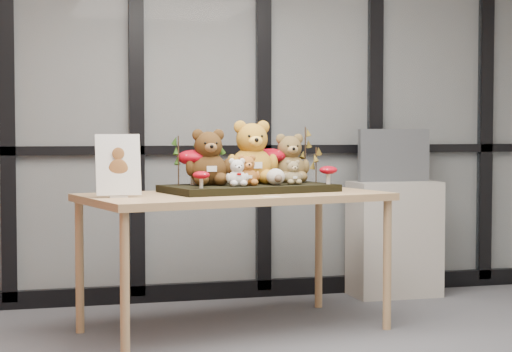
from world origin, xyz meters
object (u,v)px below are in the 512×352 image
object	(u,v)px
display_table	(235,204)
bear_white_bow	(237,171)
bear_tan_back	(289,156)
sign_holder	(118,167)
diorama_tray	(249,188)
bear_small_yellow	(247,169)
mushroom_back_right	(270,164)
plush_cream_hedgehog	(276,176)
mushroom_front_right	(328,174)
cabinet	(394,239)
mushroom_front_left	(201,179)
bear_brown_medium	(208,154)
mushroom_back_left	(194,165)
bear_beige_small	(293,171)
bear_pooh_yellow	(252,149)
monitor	(394,155)

from	to	relation	value
display_table	bear_white_bow	world-z (taller)	bear_white_bow
bear_tan_back	sign_holder	world-z (taller)	bear_tan_back
diorama_tray	bear_tan_back	size ratio (longest dim) A/B	3.01
display_table	bear_small_yellow	size ratio (longest dim) A/B	9.50
bear_white_bow	mushroom_back_right	bearing A→B (deg)	36.53
plush_cream_hedgehog	mushroom_front_right	xyz separation A→B (m)	(0.34, 0.03, 0.01)
cabinet	mushroom_front_right	bearing A→B (deg)	-134.93
diorama_tray	mushroom_front_left	world-z (taller)	mushroom_front_left
bear_tan_back	bear_small_yellow	bearing A→B (deg)	-153.43
bear_brown_medium	mushroom_front_right	world-z (taller)	bear_brown_medium
diorama_tray	bear_white_bow	size ratio (longest dim) A/B	5.57
mushroom_front_left	mushroom_front_right	size ratio (longest dim) A/B	0.88
plush_cream_hedgehog	display_table	bearing A→B (deg)	166.48
bear_white_bow	sign_holder	distance (m)	0.71
mushroom_front_left	mushroom_front_right	distance (m)	0.85
bear_small_yellow	mushroom_back_left	world-z (taller)	mushroom_back_left
diorama_tray	bear_small_yellow	bearing A→B (deg)	-124.67
bear_tan_back	plush_cream_hedgehog	distance (m)	0.36
display_table	mushroom_front_right	bearing A→B (deg)	-10.14
sign_holder	display_table	bearing A→B (deg)	10.16
bear_white_bow	cabinet	xyz separation A→B (m)	(1.38, 0.85, -0.54)
bear_white_bow	mushroom_front_right	distance (m)	0.59
bear_beige_small	mushroom_back_left	xyz separation A→B (m)	(-0.58, 0.13, 0.04)
mushroom_front_right	sign_holder	size ratio (longest dim) A/B	0.35
bear_tan_back	sign_holder	distance (m)	1.20
bear_small_yellow	cabinet	bearing A→B (deg)	19.55
display_table	mushroom_front_left	distance (m)	0.32
cabinet	plush_cream_hedgehog	bearing A→B (deg)	-144.06
bear_white_bow	bear_pooh_yellow	bearing A→B (deg)	44.32
bear_brown_medium	bear_small_yellow	size ratio (longest dim) A/B	1.84
bear_beige_small	mushroom_front_right	distance (m)	0.22
bear_small_yellow	monitor	size ratio (longest dim) A/B	0.38
bear_pooh_yellow	bear_tan_back	xyz separation A→B (m)	(0.27, 0.09, -0.05)
diorama_tray	monitor	xyz separation A→B (m)	(1.27, 0.75, 0.17)
bear_beige_small	monitor	size ratio (longest dim) A/B	0.31
cabinet	bear_brown_medium	bearing A→B (deg)	-155.18
sign_holder	monitor	xyz separation A→B (m)	(2.08, 0.97, 0.02)
plush_cream_hedgehog	sign_holder	xyz separation A→B (m)	(-0.95, -0.13, 0.07)
plush_cream_hedgehog	mushroom_back_left	size ratio (longest dim) A/B	0.47
plush_cream_hedgehog	mushroom_back_right	xyz separation A→B (m)	(0.06, 0.32, 0.06)
cabinet	monitor	world-z (taller)	monitor
mushroom_front_right	plush_cream_hedgehog	bearing A→B (deg)	-175.33
plush_cream_hedgehog	mushroom_front_left	bearing A→B (deg)	-174.89
mushroom_back_right	diorama_tray	bearing A→B (deg)	-131.63
monitor	bear_small_yellow	bearing A→B (deg)	-147.54
mushroom_front_left	mushroom_back_left	bearing A→B (deg)	85.05
mushroom_back_left	bear_small_yellow	bearing A→B (deg)	-30.34
bear_beige_small	cabinet	distance (m)	1.38
bear_pooh_yellow	bear_white_bow	size ratio (longest dim) A/B	2.36
mushroom_back_left	display_table	bearing A→B (deg)	-39.59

